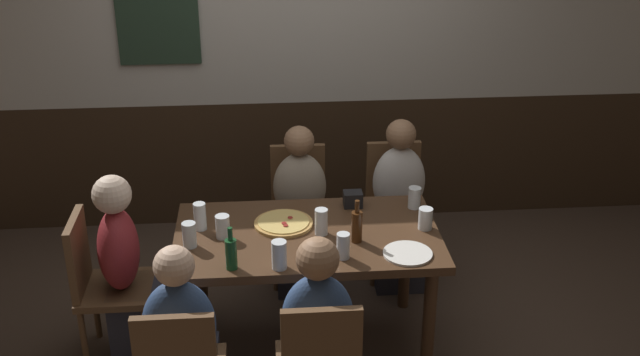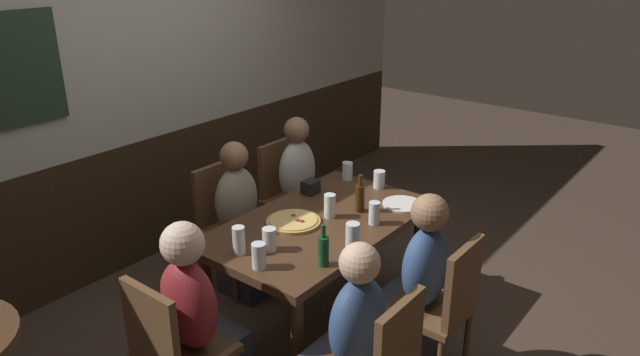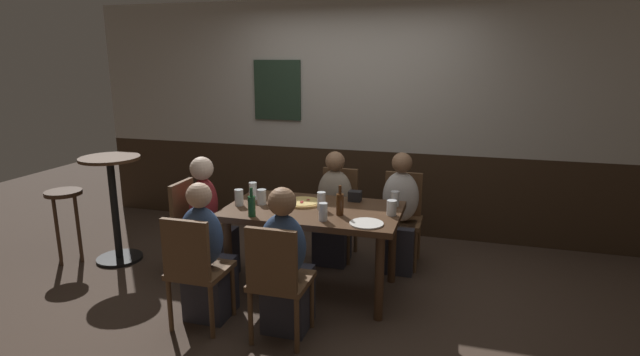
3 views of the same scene
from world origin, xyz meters
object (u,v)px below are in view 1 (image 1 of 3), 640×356
(person_head_west, at_px, (131,282))
(pint_glass_amber, at_px, (279,257))
(chair_right_far, at_px, (395,201))
(beer_bottle_brown, at_px, (357,226))
(chair_head_west, at_px, (101,280))
(beer_bottle_green, at_px, (231,253))
(tumbler_water, at_px, (200,218))
(pint_glass_stout, at_px, (189,236))
(person_mid_far, at_px, (301,221))
(pizza, at_px, (283,223))
(pint_glass_pale, at_px, (426,220))
(tumbler_short, at_px, (321,223))
(highball_clear, at_px, (223,228))
(chair_mid_far, at_px, (299,205))
(dining_table, at_px, (307,247))
(beer_glass_tall, at_px, (414,199))
(person_right_far, at_px, (399,216))
(plate_white_large, at_px, (408,253))
(condiment_caddy, at_px, (353,199))
(beer_glass_half, at_px, (343,248))
(person_mid_near, at_px, (317,349))

(person_head_west, height_order, pint_glass_amber, person_head_west)
(chair_right_far, xyz_separation_m, beer_bottle_brown, (-0.38, -0.95, 0.34))
(chair_head_west, distance_m, beer_bottle_green, 0.88)
(chair_right_far, bearing_deg, tumbler_water, -148.74)
(pint_glass_stout, bearing_deg, pint_glass_amber, -29.09)
(chair_head_west, distance_m, person_mid_far, 1.33)
(pizza, distance_m, pint_glass_pale, 0.79)
(tumbler_short, bearing_deg, person_mid_far, 96.31)
(tumbler_water, xyz_separation_m, highball_clear, (0.13, -0.11, -0.01))
(tumbler_short, height_order, beer_bottle_green, beer_bottle_green)
(chair_right_far, xyz_separation_m, person_head_west, (-1.62, -0.84, -0.02))
(chair_mid_far, xyz_separation_m, tumbler_short, (0.08, -0.86, 0.31))
(tumbler_water, bearing_deg, dining_table, -9.22)
(beer_glass_tall, bearing_deg, chair_right_far, 90.50)
(pint_glass_stout, height_order, highball_clear, pint_glass_stout)
(pint_glass_amber, bearing_deg, pint_glass_stout, 150.91)
(dining_table, height_order, beer_bottle_brown, beer_bottle_brown)
(dining_table, bearing_deg, pint_glass_stout, -171.41)
(person_right_far, xyz_separation_m, tumbler_short, (-0.57, -0.69, 0.34))
(person_mid_far, bearing_deg, tumbler_short, -83.69)
(plate_white_large, bearing_deg, beer_bottle_brown, 146.78)
(chair_mid_far, bearing_deg, highball_clear, -118.37)
(pint_glass_pale, bearing_deg, pint_glass_amber, -156.86)
(condiment_caddy, bearing_deg, pint_glass_amber, -124.37)
(highball_clear, xyz_separation_m, beer_glass_half, (0.63, -0.27, 0.00))
(chair_head_west, bearing_deg, beer_glass_half, -12.08)
(person_mid_far, relative_size, tumbler_short, 7.32)
(chair_right_far, relative_size, person_right_far, 0.79)
(person_head_west, relative_size, pizza, 3.40)
(tumbler_water, bearing_deg, chair_right_far, 31.26)
(person_right_far, bearing_deg, chair_mid_far, 165.71)
(beer_bottle_brown, bearing_deg, highball_clear, 171.87)
(pint_glass_amber, height_order, beer_bottle_green, beer_bottle_green)
(tumbler_water, xyz_separation_m, tumbler_short, (0.66, -0.11, -0.00))
(beer_glass_half, relative_size, plate_white_large, 0.54)
(person_mid_far, distance_m, person_head_west, 1.19)
(pint_glass_pale, distance_m, condiment_caddy, 0.48)
(chair_mid_far, relative_size, chair_head_west, 1.00)
(pint_glass_amber, bearing_deg, person_mid_near, -62.92)
(person_head_west, height_order, condiment_caddy, person_head_west)
(dining_table, height_order, pizza, pizza)
(chair_right_far, xyz_separation_m, tumbler_short, (-0.57, -0.86, 0.31))
(person_right_far, height_order, pint_glass_stout, person_right_far)
(person_right_far, height_order, tumbler_short, person_right_far)
(chair_right_far, bearing_deg, person_mid_near, -112.91)
(pint_glass_amber, bearing_deg, beer_glass_tall, 37.20)
(tumbler_water, relative_size, beer_glass_tall, 1.23)
(tumbler_short, bearing_deg, pint_glass_stout, -173.56)
(person_head_west, distance_m, condiment_caddy, 1.35)
(tumbler_water, relative_size, beer_bottle_brown, 0.65)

